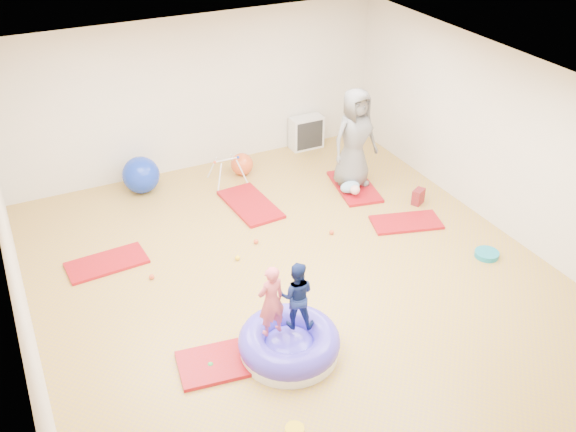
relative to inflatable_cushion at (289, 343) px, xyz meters
name	(u,v)px	position (x,y,z in m)	size (l,w,h in m)	color
room	(298,194)	(0.75, 1.26, 1.25)	(7.01, 8.01, 2.81)	#A77D4C
gym_mat_front_left	(233,359)	(-0.67, 0.17, -0.13)	(1.30, 0.65, 0.05)	#A50C03
gym_mat_mid_left	(107,263)	(-1.59, 2.83, -0.13)	(1.14, 0.57, 0.05)	#A50C03
gym_mat_center_back	(250,204)	(0.96, 3.44, -0.13)	(1.31, 0.65, 0.05)	#A50C03
gym_mat_right	(406,222)	(3.00, 1.82, -0.13)	(1.10, 0.55, 0.05)	#A50C03
gym_mat_rear_right	(354,187)	(2.87, 3.20, -0.13)	(1.26, 0.63, 0.05)	#A50C03
inflatable_cushion	(289,343)	(0.00, 0.00, 0.00)	(1.24, 1.24, 0.39)	white
child_pink	(271,298)	(-0.18, 0.11, 0.69)	(0.35, 0.23, 0.96)	#D6535E
child_navy	(296,292)	(0.15, 0.11, 0.66)	(0.44, 0.34, 0.90)	navy
adult_caregiver	(355,138)	(2.86, 3.27, 0.78)	(0.86, 0.56, 1.76)	slate
infant	(351,188)	(2.66, 2.99, 0.01)	(0.36, 0.36, 0.21)	#82ACC9
ball_pit_balls	(254,281)	(0.17, 1.45, -0.11)	(2.94, 2.61, 0.08)	#E0512B
exercise_ball_blue	(141,175)	(-0.53, 4.74, 0.17)	(0.64, 0.64, 0.64)	#112EB1
exercise_ball_orange	(242,164)	(1.28, 4.56, 0.05)	(0.41, 0.41, 0.41)	#D95326
infant_play_gym	(227,167)	(0.93, 4.41, 0.15)	(0.59, 0.56, 0.45)	silver
cube_shelf	(306,133)	(2.86, 5.05, 0.17)	(0.64, 0.32, 0.64)	silver
balance_disc	(487,254)	(3.55, 0.53, -0.11)	(0.36, 0.36, 0.08)	teal
backpack	(418,197)	(3.55, 2.26, -0.02)	(0.23, 0.14, 0.27)	red
yellow_toy	(295,429)	(-0.47, -1.08, -0.14)	(0.21, 0.21, 0.03)	yellow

